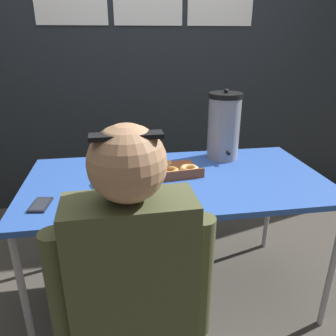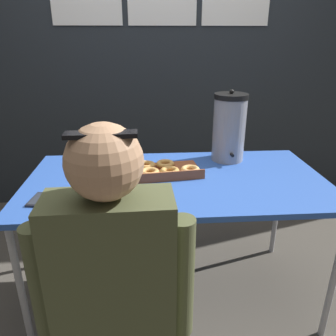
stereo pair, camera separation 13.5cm
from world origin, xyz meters
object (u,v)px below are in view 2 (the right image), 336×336
at_px(coffee_urn, 229,128).
at_px(cell_phone, 39,199).
at_px(donut_box, 146,171).
at_px(person_seated, 116,309).

xyz_separation_m(coffee_urn, cell_phone, (-0.97, -0.47, -0.19)).
relative_size(donut_box, cell_phone, 4.17).
bearing_deg(person_seated, donut_box, -99.56).
xyz_separation_m(cell_phone, person_seated, (0.37, -0.51, -0.16)).
distance_m(donut_box, coffee_urn, 0.56).
height_order(donut_box, person_seated, person_seated).
xyz_separation_m(donut_box, cell_phone, (-0.48, -0.27, -0.02)).
distance_m(coffee_urn, person_seated, 1.20).
relative_size(donut_box, coffee_urn, 1.41).
distance_m(donut_box, person_seated, 0.81).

